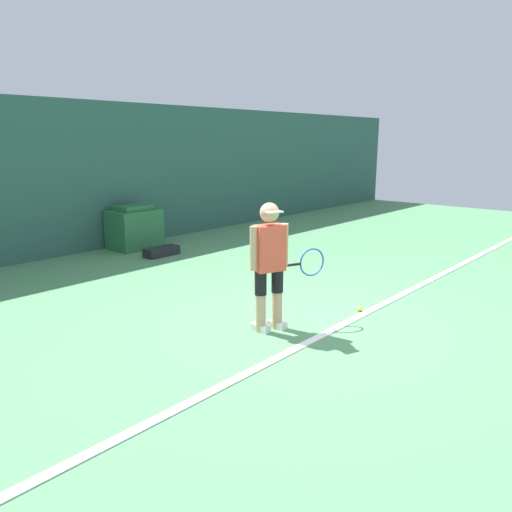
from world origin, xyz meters
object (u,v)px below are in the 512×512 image
covered_chair (134,228)px  tennis_player (271,261)px  equipment_bag (162,251)px  tennis_ball (360,309)px

covered_chair → tennis_player: bearing=-108.1°
equipment_bag → tennis_player: bearing=-111.1°
tennis_player → equipment_bag: size_ratio=2.17×
covered_chair → equipment_bag: size_ratio=1.38×
tennis_player → covered_chair: 5.23m
tennis_ball → covered_chair: (0.38, 5.43, 0.38)m
tennis_player → equipment_bag: (1.53, 3.98, -0.73)m
covered_chair → equipment_bag: (-0.08, -0.97, -0.33)m
tennis_ball → equipment_bag: equipment_bag is taller
tennis_player → tennis_ball: tennis_player is taller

